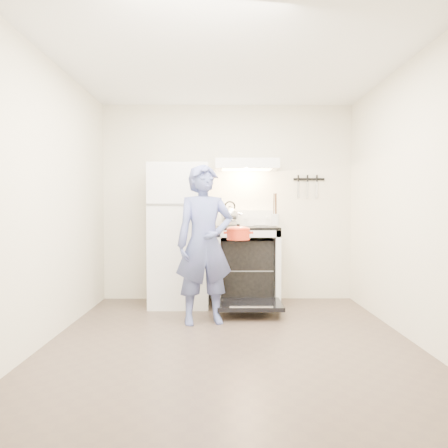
{
  "coord_description": "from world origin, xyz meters",
  "views": [
    {
      "loc": [
        -0.08,
        -3.84,
        1.17
      ],
      "look_at": [
        -0.05,
        1.0,
        1.0
      ],
      "focal_mm": 35.0,
      "sensor_mm": 36.0,
      "label": 1
    }
  ],
  "objects_px": {
    "stove_body": "(247,267)",
    "dutch_oven": "(238,234)",
    "person": "(205,244)",
    "refrigerator": "(180,235)",
    "tea_kettle": "(230,214)"
  },
  "relations": [
    {
      "from": "stove_body",
      "to": "dutch_oven",
      "type": "bearing_deg",
      "value": -100.95
    },
    {
      "from": "person",
      "to": "dutch_oven",
      "type": "height_order",
      "value": "person"
    },
    {
      "from": "refrigerator",
      "to": "dutch_oven",
      "type": "relative_size",
      "value": 5.37
    },
    {
      "from": "stove_body",
      "to": "dutch_oven",
      "type": "xyz_separation_m",
      "value": [
        -0.13,
        -0.66,
        0.43
      ]
    },
    {
      "from": "person",
      "to": "dutch_oven",
      "type": "relative_size",
      "value": 5.11
    },
    {
      "from": "refrigerator",
      "to": "dutch_oven",
      "type": "bearing_deg",
      "value": -43.16
    },
    {
      "from": "tea_kettle",
      "to": "refrigerator",
      "type": "bearing_deg",
      "value": -166.78
    },
    {
      "from": "tea_kettle",
      "to": "stove_body",
      "type": "bearing_deg",
      "value": -30.06
    },
    {
      "from": "stove_body",
      "to": "tea_kettle",
      "type": "distance_m",
      "value": 0.69
    },
    {
      "from": "tea_kettle",
      "to": "person",
      "type": "distance_m",
      "value": 1.09
    },
    {
      "from": "refrigerator",
      "to": "dutch_oven",
      "type": "height_order",
      "value": "refrigerator"
    },
    {
      "from": "tea_kettle",
      "to": "person",
      "type": "relative_size",
      "value": 0.19
    },
    {
      "from": "tea_kettle",
      "to": "person",
      "type": "height_order",
      "value": "person"
    },
    {
      "from": "refrigerator",
      "to": "stove_body",
      "type": "bearing_deg",
      "value": 1.77
    },
    {
      "from": "person",
      "to": "stove_body",
      "type": "bearing_deg",
      "value": 47.85
    }
  ]
}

